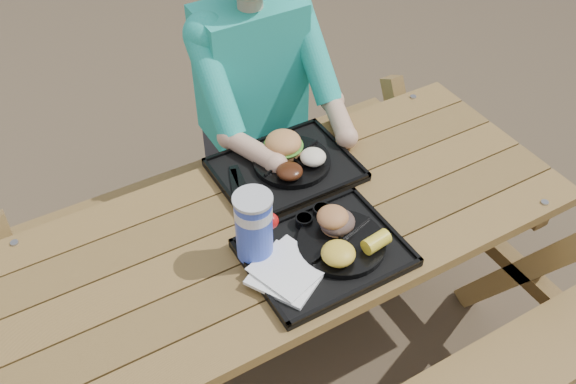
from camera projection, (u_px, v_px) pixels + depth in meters
ground at (288, 356)px, 2.49m from camera, size 60.00×60.00×0.00m
picnic_table at (288, 297)px, 2.23m from camera, size 1.80×1.49×0.75m
tray_near at (324, 254)px, 1.87m from camera, size 0.45×0.35×0.02m
tray_far at (285, 171)px, 2.14m from camera, size 0.45×0.35×0.02m
plate_near at (341, 243)px, 1.87m from camera, size 0.26×0.26×0.02m
plate_far at (292, 161)px, 2.14m from camera, size 0.26×0.26×0.02m
napkin_stack at (288, 273)px, 1.79m from camera, size 0.25×0.25×0.02m
soda_cup at (254, 228)px, 1.79m from camera, size 0.11×0.11×0.21m
condiment_bbq at (304, 221)px, 1.93m from camera, size 0.05×0.05×0.03m
condiment_mustard at (322, 212)px, 1.96m from camera, size 0.06×0.06×0.03m
sandwich at (338, 215)px, 1.87m from camera, size 0.10×0.10×0.10m
mac_cheese at (338, 253)px, 1.80m from camera, size 0.10×0.10×0.05m
corn_cob at (376, 242)px, 1.83m from camera, size 0.09×0.09×0.05m
cutlery_far at (240, 183)px, 2.07m from camera, size 0.06×0.17×0.01m
burger at (283, 139)px, 2.12m from camera, size 0.12×0.12×0.11m
baked_beans at (290, 171)px, 2.06m from camera, size 0.09×0.09×0.04m
potato_salad at (313, 157)px, 2.10m from camera, size 0.09×0.09×0.05m
diner at (255, 122)px, 2.53m from camera, size 0.48×0.84×1.28m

